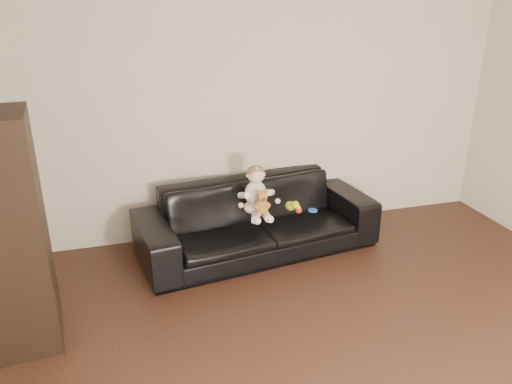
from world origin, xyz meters
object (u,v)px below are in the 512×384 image
object	(u,v)px
baby	(256,193)
toy_blue_disc	(313,210)
cabinet	(13,235)
toy_rattle	(299,210)
teddy_bear	(262,203)
toy_green	(291,206)
sofa	(257,218)

from	to	relation	value
baby	toy_blue_disc	world-z (taller)	baby
cabinet	toy_rattle	world-z (taller)	cabinet
toy_rattle	toy_blue_disc	xyz separation A→B (m)	(0.15, 0.01, -0.03)
teddy_bear	cabinet	bearing A→B (deg)	-166.77
teddy_bear	toy_green	xyz separation A→B (m)	(0.33, 0.14, -0.13)
sofa	baby	bearing A→B (deg)	-117.18
sofa	teddy_bear	distance (m)	0.39
sofa	baby	distance (m)	0.34
sofa	toy_blue_disc	xyz separation A→B (m)	(0.50, -0.21, 0.11)
sofa	toy_blue_disc	size ratio (longest dim) A/B	25.46
sofa	toy_green	size ratio (longest dim) A/B	18.45
cabinet	toy_rattle	xyz separation A→B (m)	(2.35, 0.64, -0.38)
cabinet	baby	xyz separation A→B (m)	(1.96, 0.73, -0.20)
teddy_bear	toy_rattle	xyz separation A→B (m)	(0.38, 0.05, -0.14)
baby	teddy_bear	size ratio (longest dim) A/B	1.94
toy_green	toy_blue_disc	size ratio (longest dim) A/B	1.38
toy_blue_disc	teddy_bear	bearing A→B (deg)	-173.24
teddy_bear	toy_blue_disc	world-z (taller)	teddy_bear
toy_green	toy_blue_disc	world-z (taller)	toy_green
sofa	toy_blue_disc	world-z (taller)	sofa
toy_green	sofa	bearing A→B (deg)	157.20
teddy_bear	toy_rattle	size ratio (longest dim) A/B	3.69
sofa	cabinet	xyz separation A→B (m)	(-2.00, -0.86, 0.51)
sofa	toy_rattle	distance (m)	0.43
baby	toy_blue_disc	distance (m)	0.58
teddy_bear	toy_rattle	world-z (taller)	teddy_bear
toy_green	teddy_bear	bearing A→B (deg)	-156.65
sofa	teddy_bear	xyz separation A→B (m)	(-0.03, -0.27, 0.28)
toy_blue_disc	toy_rattle	bearing A→B (deg)	-174.70
baby	toy_rattle	xyz separation A→B (m)	(0.39, -0.10, -0.18)
cabinet	toy_green	distance (m)	2.44
cabinet	baby	size ratio (longest dim) A/B	3.58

